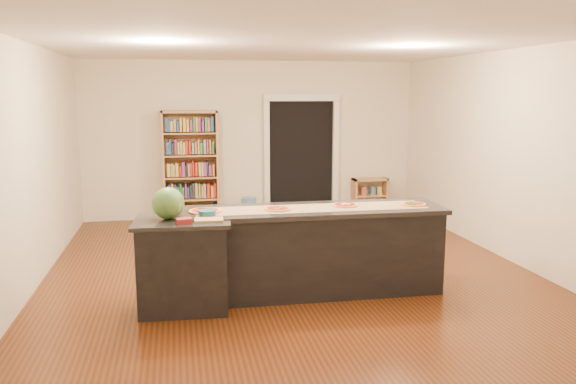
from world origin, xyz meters
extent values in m
cube|color=beige|center=(0.00, 0.00, 1.40)|extent=(6.00, 7.00, 2.80)
cube|color=#4E240D|center=(0.00, 0.00, 0.00)|extent=(6.00, 7.00, 0.01)
cube|color=white|center=(0.00, 0.00, 2.80)|extent=(6.00, 7.00, 0.01)
cube|color=black|center=(0.90, 3.48, 1.05)|extent=(1.20, 0.02, 2.10)
cube|color=silver|center=(0.25, 3.44, 1.05)|extent=(0.10, 0.08, 2.10)
cube|color=silver|center=(1.55, 3.44, 1.05)|extent=(0.10, 0.08, 2.10)
cube|color=silver|center=(0.90, 3.44, 2.15)|extent=(1.40, 0.08, 0.12)
cube|color=black|center=(0.09, -0.69, 0.46)|extent=(2.86, 0.71, 0.92)
cube|color=black|center=(0.09, -0.69, 0.94)|extent=(2.94, 0.80, 0.05)
cube|color=black|center=(-1.33, -0.93, 0.46)|extent=(0.89, 0.63, 0.92)
cube|color=black|center=(-1.33, -0.93, 0.94)|extent=(0.97, 0.71, 0.04)
cube|color=tan|center=(-1.13, 3.28, 0.97)|extent=(0.97, 0.34, 1.93)
cube|color=tan|center=(2.20, 3.31, 0.33)|extent=(0.66, 0.28, 0.66)
cylinder|color=#5276B8|center=(-0.13, 3.14, 0.20)|extent=(0.27, 0.27, 0.40)
cube|color=#9D7651|center=(0.09, -0.71, 0.97)|extent=(2.56, 0.51, 0.00)
sphere|color=#144214|center=(-1.46, -0.89, 1.12)|extent=(0.33, 0.33, 0.33)
cube|color=tan|center=(-1.06, -1.06, 0.97)|extent=(0.30, 0.21, 0.02)
cube|color=maroon|center=(-1.31, -1.14, 0.99)|extent=(0.16, 0.13, 0.05)
cylinder|color=#195966|center=(-1.07, -0.87, 0.99)|extent=(0.18, 0.18, 0.07)
cylinder|color=tan|center=(-1.08, -0.68, 0.98)|extent=(0.33, 0.33, 0.02)
cylinder|color=#A5190C|center=(-1.08, -0.68, 0.99)|extent=(0.27, 0.27, 0.00)
cylinder|color=tan|center=(-0.30, -0.72, 0.98)|extent=(0.27, 0.27, 0.02)
cylinder|color=#A5190C|center=(-0.30, -0.72, 0.99)|extent=(0.22, 0.22, 0.00)
cylinder|color=tan|center=(0.49, -0.65, 0.98)|extent=(0.28, 0.28, 0.02)
cylinder|color=#A5190C|center=(0.49, -0.65, 0.99)|extent=(0.23, 0.23, 0.00)
cylinder|color=tan|center=(1.27, -0.76, 0.98)|extent=(0.29, 0.29, 0.02)
cylinder|color=#A5190C|center=(1.27, -0.76, 0.99)|extent=(0.24, 0.24, 0.00)
camera|label=1|loc=(-1.36, -6.61, 2.21)|focal=35.00mm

